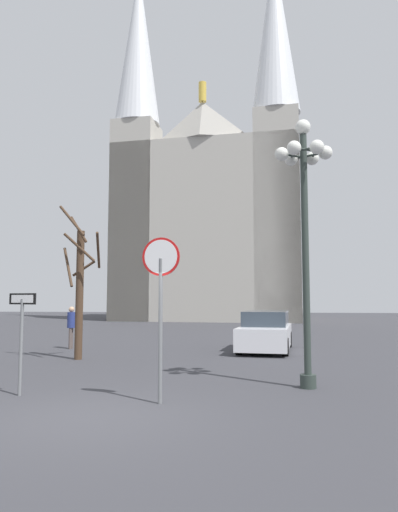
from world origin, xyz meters
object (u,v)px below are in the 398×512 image
bare_tree (80,286)px  pedestrian_walking (71,323)px  stop_sign (161,287)px  cathedral (211,209)px  one_way_arrow_sign (22,328)px  parked_car_near_white (266,332)px  street_lamp (304,205)px

bare_tree → pedestrian_walking: bare_tree is taller
bare_tree → stop_sign: bearing=-56.9°
cathedral → stop_sign: (2.22, -35.40, -8.39)m
bare_tree → cathedral: bearing=86.6°
cathedral → pedestrian_walking: size_ratio=20.84×
one_way_arrow_sign → parked_car_near_white: size_ratio=0.45×
bare_tree → pedestrian_walking: size_ratio=3.04×
cathedral → pedestrian_walking: (-3.26, -26.18, -9.59)m
cathedral → one_way_arrow_sign: bearing=-91.3°
street_lamp → pedestrian_walking: 11.61m
stop_sign → bare_tree: 7.23m
bare_tree → pedestrian_walking: (-1.52, 3.16, -1.40)m
cathedral → one_way_arrow_sign: size_ratio=16.57×
stop_sign → parked_car_near_white: bearing=76.7°
parked_car_near_white → pedestrian_walking: size_ratio=2.80×
stop_sign → one_way_arrow_sign: 3.17m
cathedral → street_lamp: cathedral is taller
one_way_arrow_sign → bare_tree: bearing=99.3°
one_way_arrow_sign → street_lamp: street_lamp is taller
stop_sign → street_lamp: bearing=32.5°
stop_sign → parked_car_near_white: size_ratio=0.68×
cathedral → pedestrian_walking: 28.07m
one_way_arrow_sign → pedestrian_walking: one_way_arrow_sign is taller
bare_tree → parked_car_near_white: bearing=28.8°
street_lamp → parked_car_near_white: street_lamp is taller
bare_tree → parked_car_near_white: bare_tree is taller
parked_car_near_white → pedestrian_walking: pedestrian_walking is taller
bare_tree → parked_car_near_white: 7.27m
one_way_arrow_sign → pedestrian_walking: bearing=105.5°
cathedral → parked_car_near_white: cathedral is taller
one_way_arrow_sign → street_lamp: bearing=14.0°
stop_sign → bare_tree: bearing=123.1°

